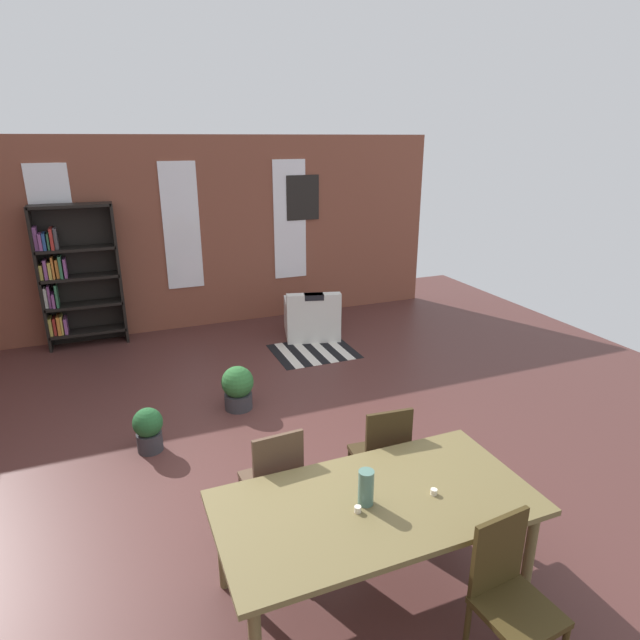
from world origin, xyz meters
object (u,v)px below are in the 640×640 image
Objects in this scene: dining_chair_far_left at (274,480)px; vase_on_table at (366,487)px; dining_chair_near_right at (509,593)px; bookshelf_tall at (74,276)px; dining_chair_far_right at (382,454)px; potted_plant_corner at (148,429)px; armchair_white at (312,319)px; dining_table at (376,509)px; potted_plant_by_shelf at (238,387)px.

vase_on_table is at bearing -63.00° from dining_chair_far_left.
dining_chair_near_right is (0.53, -0.74, -0.34)m from vase_on_table.
vase_on_table reaches higher than dining_chair_far_left.
dining_chair_far_right is at bearing -64.47° from bookshelf_tall.
dining_chair_far_right is (0.53, 0.74, -0.34)m from vase_on_table.
vase_on_table is 2.68m from potted_plant_corner.
potted_plant_corner is (-1.69, 1.60, -0.27)m from dining_chair_far_right.
bookshelf_tall is (-1.81, 5.65, 0.19)m from vase_on_table.
dining_chair_far_right reaches higher than armchair_white.
dining_table is 0.88m from dining_chair_near_right.
potted_plant_corner is at bearing 118.72° from dining_chair_near_right.
dining_chair_far_right is (0.91, 0.00, 0.00)m from dining_chair_far_left.
potted_plant_corner is at bearing 136.61° from dining_chair_far_right.
armchair_white is 2.16× the size of potted_plant_corner.
vase_on_table is 0.25× the size of dining_chair_far_right.
dining_chair_far_left is at bearing 121.47° from dining_table.
vase_on_table is 0.24× the size of armchair_white.
dining_table is at bearing -58.53° from dining_chair_far_left.
vase_on_table is at bearing 125.42° from dining_chair_near_right.
dining_chair_far_left is at bearing -63.91° from potted_plant_corner.
potted_plant_by_shelf is at bearing 100.68° from dining_chair_near_right.
dining_chair_near_right is at bearing -58.68° from dining_table.
dining_table is 4.94m from armchair_white.
bookshelf_tall is at bearing 115.53° from dining_chair_far_right.
dining_chair_near_right reaches higher than potted_plant_by_shelf.
dining_chair_far_left is at bearing -114.84° from armchair_white.
bookshelf_tall reaches higher than dining_chair_far_left.
vase_on_table is 0.90m from dining_chair_far_left.
dining_chair_far_left is 1.88× the size of potted_plant_by_shelf.
bookshelf_tall is at bearing 110.13° from dining_chair_near_right.
dining_table reaches higher than potted_plant_by_shelf.
vase_on_table is at bearing 180.00° from dining_table.
vase_on_table reaches higher than dining_chair_near_right.
potted_plant_by_shelf is (-0.23, 2.86, -0.40)m from dining_table.
bookshelf_tall is (-1.89, 5.65, 0.38)m from dining_table.
dining_table is 2.15× the size of dining_chair_far_right.
armchair_white is at bearing 80.30° from dining_chair_near_right.
potted_plant_by_shelf is (-1.61, -1.86, -0.02)m from armchair_white.
dining_chair_far_left is 2.10× the size of potted_plant_corner.
vase_on_table is at bearing -107.22° from armchair_white.
potted_plant_corner is at bearing -152.91° from potted_plant_by_shelf.
dining_chair_far_left and dining_chair_near_right have the same top height.
dining_chair_near_right is at bearing -61.28° from potted_plant_corner.
vase_on_table is at bearing -72.20° from bookshelf_tall.
dining_chair_far_left is (-0.38, 0.74, -0.34)m from vase_on_table.
vase_on_table reaches higher than dining_chair_far_right.
potted_plant_by_shelf is 1.12× the size of potted_plant_corner.
potted_plant_corner is at bearing 116.09° from dining_chair_far_left.
dining_chair_near_right is (0.91, -1.49, 0.00)m from dining_chair_far_left.
bookshelf_tall is 2.10× the size of armchair_white.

